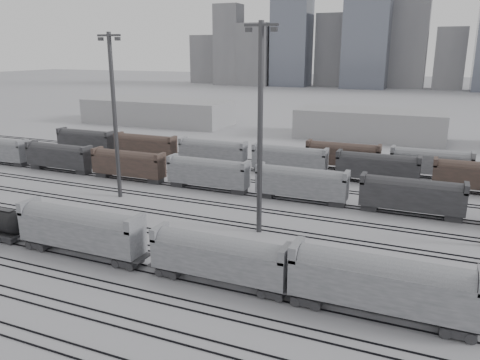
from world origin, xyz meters
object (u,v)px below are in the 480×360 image
at_px(hopper_car_a, 81,228).
at_px(hopper_car_b, 219,256).
at_px(hopper_car_c, 381,282).
at_px(light_mast_c, 260,126).

bearing_deg(hopper_car_a, hopper_car_b, 0.00).
height_order(hopper_car_c, light_mast_c, light_mast_c).
bearing_deg(hopper_car_b, light_mast_c, 95.56).
bearing_deg(hopper_car_c, light_mast_c, 138.53).
bearing_deg(light_mast_c, hopper_car_c, -41.47).
bearing_deg(hopper_car_a, light_mast_c, 43.42).
distance_m(hopper_car_c, light_mast_c, 26.15).
distance_m(hopper_car_a, light_mast_c, 25.39).
height_order(hopper_car_a, light_mast_c, light_mast_c).
xyz_separation_m(hopper_car_b, light_mast_c, (-1.53, 15.75, 11.24)).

